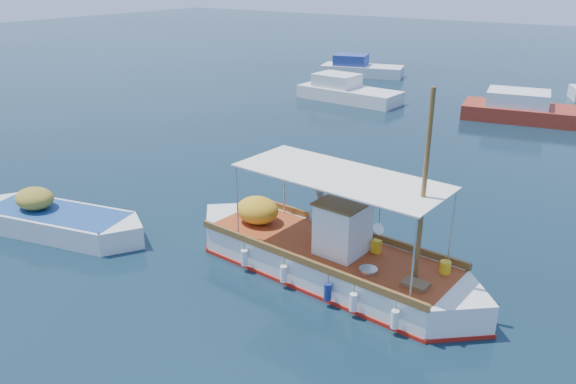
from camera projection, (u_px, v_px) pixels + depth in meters
The scene contains 6 objects.
ground at pixel (333, 262), 16.13m from camera, with size 160.00×160.00×0.00m, color black.
fishing_caique at pixel (326, 257), 15.36m from camera, with size 9.31×3.10×5.69m.
dinghy at pixel (56, 222), 17.86m from camera, with size 6.31×2.84×1.58m.
bg_boat_nw at pixel (347, 93), 35.61m from camera, with size 6.70×2.80×1.80m.
bg_boat_n at pixel (534, 112), 30.78m from camera, with size 8.39×4.24×1.80m.
bg_boat_far_w at pixel (360, 69), 43.78m from camera, with size 6.59×3.89×1.80m.
Camera 1 is at (6.96, -12.48, 7.87)m, focal length 35.00 mm.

